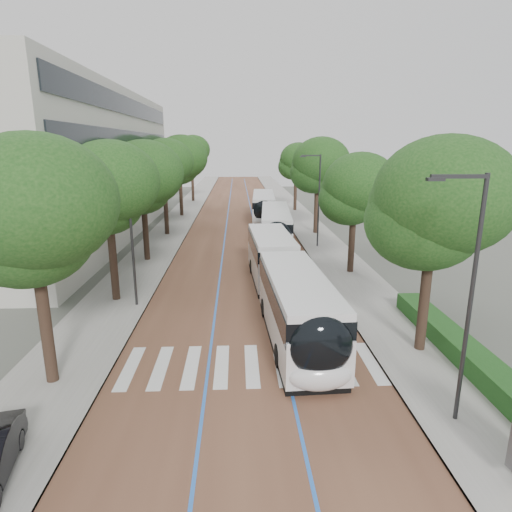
# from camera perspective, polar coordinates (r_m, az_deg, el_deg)

# --- Properties ---
(ground) EXTENTS (160.00, 160.00, 0.00)m
(ground) POSITION_cam_1_polar(r_m,az_deg,el_deg) (17.47, -1.12, -15.98)
(ground) COLOR #51544C
(ground) RESTS_ON ground
(road) EXTENTS (11.00, 140.00, 0.02)m
(road) POSITION_cam_1_polar(r_m,az_deg,el_deg) (55.75, -2.15, 5.41)
(road) COLOR brown
(road) RESTS_ON ground
(sidewalk_left) EXTENTS (4.00, 140.00, 0.12)m
(sidewalk_left) POSITION_cam_1_polar(r_m,az_deg,el_deg) (56.20, -9.86, 5.33)
(sidewalk_left) COLOR gray
(sidewalk_left) RESTS_ON ground
(sidewalk_right) EXTENTS (4.00, 140.00, 0.12)m
(sidewalk_right) POSITION_cam_1_polar(r_m,az_deg,el_deg) (56.29, 5.54, 5.49)
(sidewalk_right) COLOR gray
(sidewalk_right) RESTS_ON ground
(kerb_left) EXTENTS (0.20, 140.00, 0.14)m
(kerb_left) POSITION_cam_1_polar(r_m,az_deg,el_deg) (55.99, -7.92, 5.37)
(kerb_left) COLOR gray
(kerb_left) RESTS_ON ground
(kerb_right) EXTENTS (0.20, 140.00, 0.14)m
(kerb_right) POSITION_cam_1_polar(r_m,az_deg,el_deg) (56.06, 3.61, 5.49)
(kerb_right) COLOR gray
(kerb_right) RESTS_ON ground
(zebra_crossing) EXTENTS (10.55, 3.60, 0.01)m
(zebra_crossing) POSITION_cam_1_polar(r_m,az_deg,el_deg) (18.33, -0.56, -14.31)
(zebra_crossing) COLOR silver
(zebra_crossing) RESTS_ON ground
(lane_line_left) EXTENTS (0.12, 126.00, 0.01)m
(lane_line_left) POSITION_cam_1_polar(r_m,az_deg,el_deg) (55.76, -3.80, 5.40)
(lane_line_left) COLOR blue
(lane_line_left) RESTS_ON road
(lane_line_right) EXTENTS (0.12, 126.00, 0.01)m
(lane_line_right) POSITION_cam_1_polar(r_m,az_deg,el_deg) (55.78, -0.50, 5.44)
(lane_line_right) COLOR blue
(lane_line_right) RESTS_ON road
(office_building) EXTENTS (18.11, 40.00, 14.00)m
(office_building) POSITION_cam_1_polar(r_m,az_deg,el_deg) (47.14, -26.98, 10.75)
(office_building) COLOR #AFADA2
(office_building) RESTS_ON ground
(hedge) EXTENTS (1.20, 14.00, 0.80)m
(hedge) POSITION_cam_1_polar(r_m,az_deg,el_deg) (19.62, 27.20, -12.38)
(hedge) COLOR #1B4718
(hedge) RESTS_ON sidewalk_right
(streetlight_near) EXTENTS (1.82, 0.20, 8.00)m
(streetlight_near) POSITION_cam_1_polar(r_m,az_deg,el_deg) (14.49, 26.33, -3.27)
(streetlight_near) COLOR #2C2C2E
(streetlight_near) RESTS_ON sidewalk_right
(streetlight_far) EXTENTS (1.82, 0.20, 8.00)m
(streetlight_far) POSITION_cam_1_polar(r_m,az_deg,el_deg) (37.91, 8.15, 8.28)
(streetlight_far) COLOR #2C2C2E
(streetlight_far) RESTS_ON sidewalk_right
(lamp_post_left) EXTENTS (0.14, 0.14, 8.00)m
(lamp_post_left) POSITION_cam_1_polar(r_m,az_deg,el_deg) (24.23, -16.26, 2.65)
(lamp_post_left) COLOR #2C2C2E
(lamp_post_left) RESTS_ON sidewalk_left
(trees_left) EXTENTS (6.49, 60.44, 9.87)m
(trees_left) POSITION_cam_1_polar(r_m,az_deg,el_deg) (41.69, -12.66, 11.17)
(trees_left) COLOR black
(trees_left) RESTS_ON ground
(trees_right) EXTENTS (5.72, 47.34, 9.12)m
(trees_right) POSITION_cam_1_polar(r_m,az_deg,el_deg) (36.68, 10.31, 10.37)
(trees_right) COLOR black
(trees_right) RESTS_ON ground
(lead_bus) EXTENTS (3.39, 18.49, 3.20)m
(lead_bus) POSITION_cam_1_polar(r_m,az_deg,el_deg) (23.34, 3.76, -3.56)
(lead_bus) COLOR black
(lead_bus) RESTS_ON ground
(bus_queued_0) EXTENTS (3.32, 12.53, 3.20)m
(bus_queued_0) POSITION_cam_1_polar(r_m,az_deg,el_deg) (38.89, 2.64, 3.81)
(bus_queued_0) COLOR silver
(bus_queued_0) RESTS_ON ground
(bus_queued_1) EXTENTS (3.14, 12.51, 3.20)m
(bus_queued_1) POSITION_cam_1_polar(r_m,az_deg,el_deg) (51.67, 1.00, 6.50)
(bus_queued_1) COLOR silver
(bus_queued_1) RESTS_ON ground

